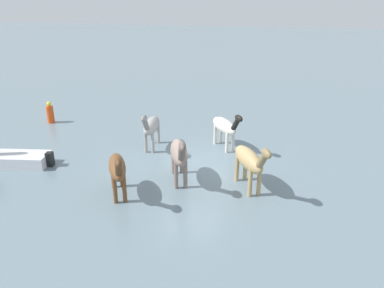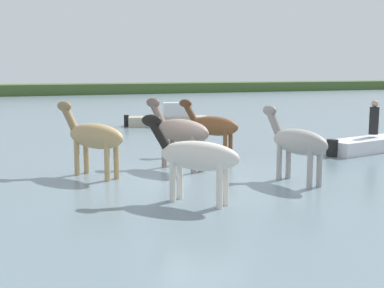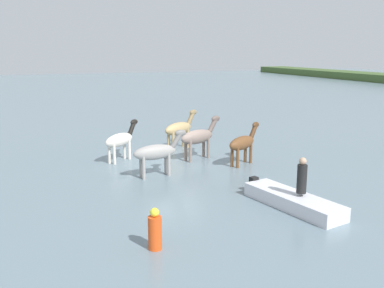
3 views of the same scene
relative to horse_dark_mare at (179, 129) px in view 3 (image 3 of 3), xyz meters
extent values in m
plane|color=slate|center=(2.32, -1.06, -1.07)|extent=(154.38, 154.38, 0.00)
ellipsoid|color=tan|center=(0.04, -0.08, 0.01)|extent=(1.47, 1.98, 0.66)
cylinder|color=tan|center=(-0.38, 0.35, -0.53)|extent=(0.14, 0.14, 1.08)
cylinder|color=tan|center=(-0.11, 0.51, -0.53)|extent=(0.14, 0.14, 1.08)
cylinder|color=tan|center=(0.20, -0.67, -0.53)|extent=(0.14, 0.14, 1.08)
cylinder|color=tan|center=(0.47, -0.51, -0.53)|extent=(0.14, 0.14, 1.08)
cylinder|color=olive|center=(-0.47, 0.82, 0.44)|extent=(0.49, 0.63, 0.72)
ellipsoid|color=olive|center=(-0.57, 1.00, 0.73)|extent=(0.46, 0.58, 0.29)
ellipsoid|color=#9E9993|center=(4.52, -2.70, -0.04)|extent=(0.78, 1.92, 0.63)
cylinder|color=#9E9993|center=(4.30, -2.16, -0.56)|extent=(0.14, 0.14, 1.03)
cylinder|color=#9E9993|center=(4.60, -2.12, -0.56)|extent=(0.14, 0.14, 1.03)
cylinder|color=#9E9993|center=(4.44, -3.27, -0.56)|extent=(0.14, 0.14, 1.03)
cylinder|color=#9E9993|center=(4.74, -3.23, -0.56)|extent=(0.14, 0.14, 1.03)
cylinder|color=slate|center=(4.39, -1.71, 0.37)|extent=(0.29, 0.59, 0.69)
ellipsoid|color=slate|center=(4.37, -1.52, 0.65)|extent=(0.28, 0.53, 0.27)
ellipsoid|color=gray|center=(2.49, -0.01, 0.02)|extent=(1.29, 2.05, 0.67)
cylinder|color=gray|center=(2.12, 0.48, -0.53)|extent=(0.15, 0.15, 1.09)
cylinder|color=gray|center=(2.41, 0.60, -0.53)|extent=(0.15, 0.15, 1.09)
cylinder|color=gray|center=(2.56, -0.62, -0.53)|extent=(0.15, 0.15, 1.09)
cylinder|color=gray|center=(2.86, -0.50, -0.53)|extent=(0.15, 0.15, 1.09)
cylinder|color=#63544C|center=(2.09, 0.96, 0.45)|extent=(0.44, 0.65, 0.73)
ellipsoid|color=#63544C|center=(2.01, 1.16, 0.75)|extent=(0.42, 0.59, 0.29)
ellipsoid|color=brown|center=(4.15, 1.49, -0.06)|extent=(1.37, 1.86, 0.62)
cylinder|color=brown|center=(3.75, 1.89, -0.57)|extent=(0.13, 0.13, 1.01)
cylinder|color=brown|center=(4.01, 2.04, -0.57)|extent=(0.13, 0.13, 1.01)
cylinder|color=brown|center=(4.29, 0.94, -0.57)|extent=(0.13, 0.13, 1.01)
cylinder|color=brown|center=(4.55, 1.08, -0.57)|extent=(0.13, 0.13, 1.01)
cylinder|color=#50311A|center=(3.67, 2.33, 0.34)|extent=(0.46, 0.59, 0.67)
ellipsoid|color=#50311A|center=(3.57, 2.50, 0.61)|extent=(0.43, 0.54, 0.27)
ellipsoid|color=silver|center=(1.49, -3.51, -0.06)|extent=(1.56, 1.77, 0.62)
cylinder|color=silver|center=(1.03, -3.17, -0.57)|extent=(0.14, 0.14, 1.01)
cylinder|color=silver|center=(1.26, -2.99, -0.57)|extent=(0.14, 0.14, 1.01)
cylinder|color=silver|center=(1.71, -4.03, -0.57)|extent=(0.14, 0.14, 1.01)
cylinder|color=silver|center=(1.95, -3.85, -0.57)|extent=(0.14, 0.14, 1.01)
cylinder|color=black|center=(0.88, -2.75, 0.34)|extent=(0.52, 0.57, 0.67)
ellipsoid|color=black|center=(0.76, -2.60, 0.62)|extent=(0.48, 0.52, 0.27)
cube|color=silver|center=(9.66, 0.50, -0.92)|extent=(3.87, 1.76, 0.61)
cube|color=black|center=(7.73, 0.11, -0.84)|extent=(0.29, 0.32, 0.66)
cylinder|color=black|center=(9.89, 0.64, -0.03)|extent=(0.32, 0.32, 0.95)
sphere|color=tan|center=(9.89, 0.64, 0.56)|extent=(0.24, 0.24, 0.24)
cylinder|color=#E54C19|center=(10.95, -4.63, -0.62)|extent=(0.36, 0.36, 0.90)
sphere|color=yellow|center=(10.95, -4.63, -0.05)|extent=(0.24, 0.24, 0.24)
camera|label=1|loc=(-0.99, 11.36, 5.07)|focal=34.31mm
camera|label=2|loc=(-2.53, -12.86, 1.70)|focal=46.62mm
camera|label=3|loc=(21.25, -7.64, 4.08)|focal=41.08mm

